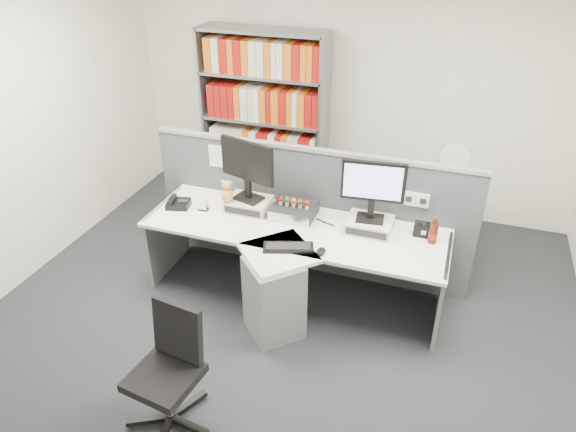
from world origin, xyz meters
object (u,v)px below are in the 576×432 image
at_px(monitor_right, 373,186).
at_px(desk_fan, 454,162).
at_px(speaker, 424,230).
at_px(monitor_left, 247,165).
at_px(cola_bottle, 433,233).
at_px(desktop_pc, 294,211).
at_px(desk_calendar, 203,205).
at_px(shelving_unit, 264,123).
at_px(desk_phone, 178,203).
at_px(filing_cabinet, 444,220).
at_px(office_chair, 170,366).
at_px(mouse, 321,251).
at_px(keyboard, 288,247).
at_px(desk, 286,266).

distance_m(monitor_right, desk_fan, 1.18).
bearing_deg(desk_fan, speaker, -98.36).
relative_size(monitor_left, cola_bottle, 2.32).
bearing_deg(cola_bottle, monitor_left, 179.09).
relative_size(desktop_pc, desk_calendar, 3.37).
relative_size(cola_bottle, shelving_unit, 0.12).
height_order(desk_phone, speaker, speaker).
bearing_deg(filing_cabinet, office_chair, -119.76).
xyz_separation_m(monitor_left, desk_fan, (1.69, 1.02, -0.15)).
bearing_deg(shelving_unit, monitor_left, -74.24).
bearing_deg(desk_phone, desktop_pc, 10.22).
distance_m(mouse, cola_bottle, 0.93).
height_order(monitor_left, cola_bottle, monitor_left).
xyz_separation_m(monitor_right, filing_cabinet, (0.59, 1.02, -0.78)).
distance_m(keyboard, filing_cabinet, 1.93).
relative_size(mouse, filing_cabinet, 0.16).
xyz_separation_m(desk, cola_bottle, (1.14, 0.36, 0.35)).
relative_size(desktop_pc, office_chair, 0.43).
distance_m(filing_cabinet, office_chair, 3.13).
distance_m(monitor_right, desk_phone, 1.78).
relative_size(speaker, shelving_unit, 0.09).
distance_m(desktop_pc, office_chair, 1.77).
distance_m(monitor_left, filing_cabinet, 2.13).
xyz_separation_m(desk_calendar, shelving_unit, (-0.03, 1.62, 0.21)).
bearing_deg(desktop_pc, desk_fan, 38.26).
relative_size(desk_calendar, office_chair, 0.13).
relative_size(keyboard, shelving_unit, 0.21).
height_order(filing_cabinet, desk_fan, desk_fan).
bearing_deg(desktop_pc, office_chair, -99.55).
bearing_deg(desk_calendar, desk_fan, 29.39).
relative_size(desk_phone, filing_cabinet, 0.33).
distance_m(keyboard, desk_phone, 1.22).
xyz_separation_m(desk_calendar, office_chair, (0.52, -1.55, -0.30)).
xyz_separation_m(monitor_left, mouse, (0.81, -0.48, -0.41)).
xyz_separation_m(desk, desktop_pc, (-0.06, 0.40, 0.31)).
relative_size(monitor_left, filing_cabinet, 0.79).
relative_size(monitor_left, shelving_unit, 0.28).
distance_m(desk_phone, cola_bottle, 2.26).
bearing_deg(monitor_right, desk, -147.96).
relative_size(monitor_right, mouse, 4.74).
bearing_deg(mouse, monitor_right, 58.93).
height_order(desk, keyboard, keyboard).
bearing_deg(office_chair, desk, 75.02).
xyz_separation_m(speaker, filing_cabinet, (0.14, 0.96, -0.43)).
height_order(keyboard, speaker, speaker).
distance_m(desk, keyboard, 0.30).
distance_m(desk_calendar, desk_fan, 2.39).
distance_m(mouse, desk_phone, 1.47).
bearing_deg(speaker, desktop_pc, -178.07).
height_order(desk, monitor_right, monitor_right).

